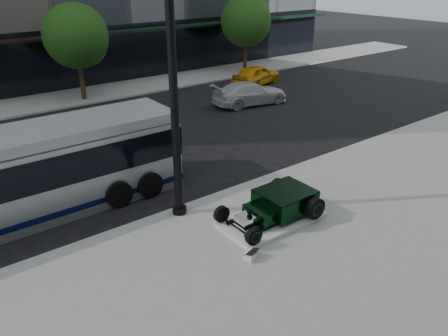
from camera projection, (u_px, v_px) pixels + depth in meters
ground at (182, 178)px, 17.34m from camera, size 120.00×120.00×0.00m
sidewalk_far at (63, 99)px, 27.45m from camera, size 70.00×4.00×0.12m
street_trees at (78, 38)px, 25.84m from camera, size 29.80×3.80×5.70m
display_plinth at (272, 219)px, 14.14m from camera, size 3.40×1.80×0.15m
hot_rod at (280, 203)px, 14.11m from camera, size 3.22×2.00×0.81m
info_plaque at (251, 255)px, 12.32m from camera, size 0.46×0.39×0.31m
lamppost at (174, 97)px, 13.00m from camera, size 0.48×0.48×8.64m
white_sedan at (250, 93)px, 26.33m from camera, size 4.93×2.64×1.36m
yellow_taxi at (256, 75)px, 30.69m from camera, size 4.40×2.62×1.40m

